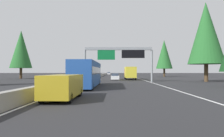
# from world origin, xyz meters

# --- Properties ---
(ground_plane) EXTENTS (320.00, 320.00, 0.00)m
(ground_plane) POSITION_xyz_m (60.00, 0.00, 0.00)
(ground_plane) COLOR #262628
(median_barrier) EXTENTS (180.00, 0.56, 0.90)m
(median_barrier) POSITION_xyz_m (80.00, 0.30, 0.45)
(median_barrier) COLOR gray
(median_barrier) RESTS_ON ground
(shoulder_stripe_right) EXTENTS (160.00, 0.16, 0.01)m
(shoulder_stripe_right) POSITION_xyz_m (70.00, -11.52, 0.01)
(shoulder_stripe_right) COLOR silver
(shoulder_stripe_right) RESTS_ON ground
(shoulder_stripe_median) EXTENTS (160.00, 0.16, 0.01)m
(shoulder_stripe_median) POSITION_xyz_m (70.00, -0.25, 0.01)
(shoulder_stripe_median) COLOR silver
(shoulder_stripe_median) RESTS_ON ground
(sign_gantry_overhead) EXTENTS (0.50, 12.68, 6.36)m
(sign_gantry_overhead) POSITION_xyz_m (35.10, -6.04, 5.06)
(sign_gantry_overhead) COLOR gray
(sign_gantry_overhead) RESTS_ON ground
(minivan_far_left) EXTENTS (5.00, 1.95, 1.69)m
(minivan_far_left) POSITION_xyz_m (12.35, -1.70, 0.95)
(minivan_far_left) COLOR #AD931E
(minivan_far_left) RESTS_ON ground
(bus_near_center) EXTENTS (11.50, 2.55, 3.10)m
(bus_near_center) POSITION_xyz_m (23.26, -1.80, 1.72)
(bus_near_center) COLOR #1E4793
(bus_near_center) RESTS_ON ground
(sedan_mid_left) EXTENTS (4.40, 1.80, 1.47)m
(sedan_mid_left) POSITION_xyz_m (43.03, -5.26, 0.68)
(sedan_mid_left) COLOR white
(sedan_mid_left) RESTS_ON ground
(sedan_distant_a) EXTENTS (4.40, 1.80, 1.47)m
(sedan_distant_a) POSITION_xyz_m (109.55, -1.67, 0.68)
(sedan_distant_a) COLOR silver
(sedan_distant_a) RESTS_ON ground
(box_truck_near_right) EXTENTS (8.50, 2.40, 2.95)m
(box_truck_near_right) POSITION_xyz_m (46.11, -8.82, 1.61)
(box_truck_near_right) COLOR gold
(box_truck_near_right) RESTS_ON ground
(oncoming_near) EXTENTS (4.40, 1.80, 1.47)m
(oncoming_near) POSITION_xyz_m (47.64, 2.75, 0.68)
(oncoming_near) COLOR #1E4793
(oncoming_near) RESTS_ON ground
(conifer_right_near) EXTENTS (6.59, 6.59, 14.98)m
(conifer_right_near) POSITION_xyz_m (35.98, -22.31, 9.11)
(conifer_right_near) COLOR #4C3823
(conifer_right_near) RESTS_ON ground
(conifer_right_mid) EXTENTS (5.76, 5.76, 13.10)m
(conifer_right_mid) POSITION_xyz_m (69.28, -22.73, 7.96)
(conifer_right_mid) COLOR #4C3823
(conifer_right_mid) RESTS_ON ground
(conifer_left_near) EXTENTS (5.58, 5.58, 12.69)m
(conifer_left_near) POSITION_xyz_m (50.12, 19.45, 7.71)
(conifer_left_near) COLOR #4C3823
(conifer_left_near) RESTS_ON ground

